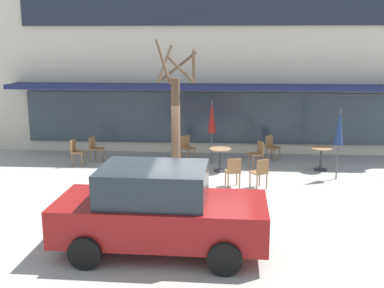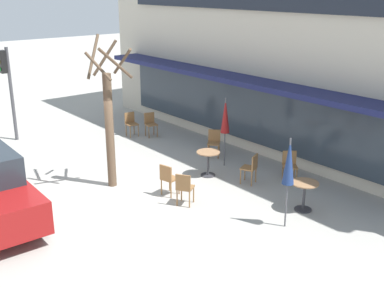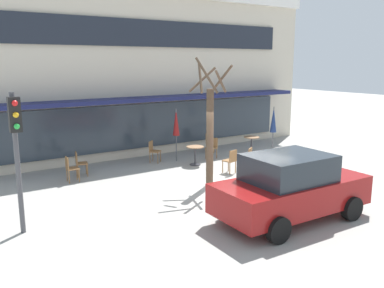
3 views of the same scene
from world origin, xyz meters
TOP-DOWN VIEW (x-y plane):
  - ground_plane at (0.00, 0.00)m, footprint 80.00×80.00m
  - building_facade at (0.00, 9.96)m, footprint 17.28×9.10m
  - cafe_table_near_wall at (0.44, 3.41)m, footprint 0.70×0.70m
  - cafe_table_streetside at (3.73, 3.74)m, footprint 0.70×0.70m
  - patio_umbrella_green_folded at (4.02, 2.71)m, footprint 0.28×0.28m
  - patio_umbrella_cream_folded at (0.13, 4.36)m, footprint 0.28×0.28m
  - cafe_chair_0 at (1.60, 1.58)m, footprint 0.55×0.55m
  - cafe_chair_1 at (-0.76, 4.71)m, footprint 0.57×0.57m
  - cafe_chair_2 at (2.24, 4.98)m, footprint 0.56×0.56m
  - cafe_chair_3 at (-4.46, 3.81)m, footprint 0.43×0.43m
  - cafe_chair_4 at (1.68, 3.95)m, footprint 0.53×0.53m
  - cafe_chair_5 at (-3.96, 4.35)m, footprint 0.48×0.48m
  - cafe_chair_6 at (0.83, 1.63)m, footprint 0.48×0.48m
  - parked_sedan at (-0.72, -2.74)m, footprint 4.25×2.11m
  - street_tree at (-0.74, 0.81)m, footprint 1.10×1.11m

SIDE VIEW (x-z plane):
  - ground_plane at x=0.00m, z-range 0.00..0.00m
  - cafe_table_near_wall at x=0.44m, z-range 0.14..0.90m
  - cafe_table_streetside at x=3.73m, z-range 0.14..0.90m
  - cafe_chair_0 at x=1.60m, z-range 0.08..0.97m
  - cafe_chair_1 at x=-0.76m, z-range 0.08..0.97m
  - cafe_chair_2 at x=2.24m, z-range 0.08..0.97m
  - cafe_chair_3 at x=-4.46m, z-range 0.08..0.97m
  - cafe_chair_4 at x=1.68m, z-range 0.08..0.97m
  - cafe_chair_5 at x=-3.96m, z-range 0.08..0.97m
  - cafe_chair_6 at x=0.83m, z-range 0.08..0.97m
  - parked_sedan at x=-0.72m, z-range 0.00..1.76m
  - patio_umbrella_green_folded at x=4.02m, z-range 0.53..2.73m
  - patio_umbrella_cream_folded at x=0.13m, z-range 0.53..2.73m
  - street_tree at x=-0.74m, z-range -0.17..4.05m
  - building_facade at x=0.00m, z-range 0.00..7.29m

